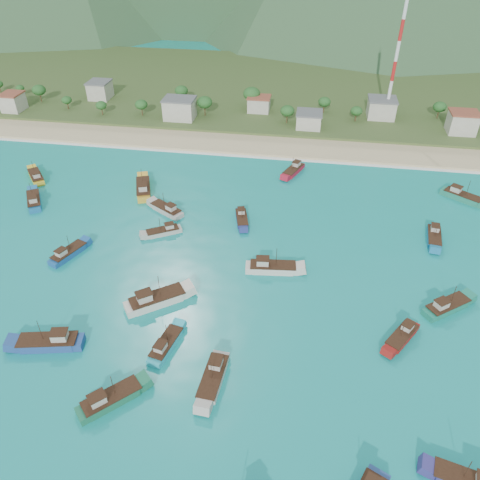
# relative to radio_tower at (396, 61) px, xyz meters

# --- Properties ---
(ground) EXTENTS (600.00, 600.00, 0.00)m
(ground) POSITION_rel_radio_tower_xyz_m (-49.23, -108.00, -22.41)
(ground) COLOR #0B7680
(ground) RESTS_ON ground
(beach) EXTENTS (400.00, 18.00, 1.20)m
(beach) POSITION_rel_radio_tower_xyz_m (-49.23, -29.00, -22.41)
(beach) COLOR beige
(beach) RESTS_ON ground
(land) EXTENTS (400.00, 110.00, 2.40)m
(land) POSITION_rel_radio_tower_xyz_m (-49.23, 32.00, -22.41)
(land) COLOR #385123
(land) RESTS_ON ground
(surf_line) EXTENTS (400.00, 2.50, 0.08)m
(surf_line) POSITION_rel_radio_tower_xyz_m (-49.23, -38.50, -22.41)
(surf_line) COLOR white
(surf_line) RESTS_ON ground
(village) EXTENTS (210.01, 27.19, 7.27)m
(village) POSITION_rel_radio_tower_xyz_m (-43.18, -6.94, -17.64)
(village) COLOR beige
(village) RESTS_ON ground
(vegetation) EXTENTS (279.81, 25.14, 8.82)m
(vegetation) POSITION_rel_radio_tower_xyz_m (-45.89, -4.17, -17.36)
(vegetation) COLOR #235623
(vegetation) RESTS_ON ground
(radio_tower) EXTENTS (1.20, 1.20, 41.62)m
(radio_tower) POSITION_rel_radio_tower_xyz_m (0.00, 0.00, 0.00)
(radio_tower) COLOR red
(radio_tower) RESTS_ON ground
(boat_1) EXTENTS (10.21, 10.16, 6.57)m
(boat_1) POSITION_rel_radio_tower_xyz_m (-56.77, -135.62, -21.61)
(boat_1) COLOR #196647
(boat_1) RESTS_ON ground
(boat_2) EXTENTS (9.19, 6.85, 5.36)m
(boat_2) POSITION_rel_radio_tower_xyz_m (-62.37, -86.28, -21.83)
(boat_2) COLOR #B3ACA3
(boat_2) RESTS_ON ground
(boat_5) EXTENTS (4.86, 10.13, 5.76)m
(boat_5) POSITION_rel_radio_tower_xyz_m (-51.01, -122.59, -21.76)
(boat_5) COLOR #27A7BD
(boat_5) RESTS_ON ground
(boat_6) EXTENTS (4.85, 9.59, 5.44)m
(boat_6) POSITION_rel_radio_tower_xyz_m (-43.58, -77.26, -21.81)
(boat_6) COLOR navy
(boat_6) RESTS_ON ground
(boat_8) EXTENTS (4.34, 10.49, 6.02)m
(boat_8) POSITION_rel_radio_tower_xyz_m (5.25, -78.00, -21.71)
(boat_8) COLOR #146B9D
(boat_8) RESTS_ON ground
(boat_10) EXTENTS (8.99, 9.95, 6.13)m
(boat_10) POSITION_rel_radio_tower_xyz_m (-109.05, -64.41, -21.69)
(boat_10) COLOR gold
(boat_10) RESTS_ON ground
(boat_11) EXTENTS (12.62, 10.66, 7.60)m
(boat_11) POSITION_rel_radio_tower_xyz_m (-56.43, -111.24, -21.42)
(boat_11) COLOR beige
(boat_11) RESTS_ON ground
(boat_12) EXTENTS (11.98, 4.63, 6.91)m
(boat_12) POSITION_rel_radio_tower_xyz_m (-33.56, -96.69, -21.55)
(boat_12) COLOR beige
(boat_12) RESTS_ON ground
(boat_13) EXTENTS (4.08, 11.31, 6.56)m
(boat_13) POSITION_rel_radio_tower_xyz_m (-40.60, -128.61, -21.61)
(boat_13) COLOR beige
(boat_13) RESTS_ON ground
(boat_14) EXTENTS (6.73, 10.65, 6.07)m
(boat_14) POSITION_rel_radio_tower_xyz_m (-31.85, -47.89, -21.70)
(boat_14) COLOR #A8172D
(boat_14) RESTS_ON ground
(boat_15) EXTENTS (6.50, 10.32, 5.88)m
(boat_15) POSITION_rel_radio_tower_xyz_m (-82.08, -98.76, -21.73)
(boat_15) COLOR #184E91
(boat_15) RESTS_ON ground
(boat_18) EXTENTS (10.50, 8.12, 6.17)m
(boat_18) POSITION_rel_radio_tower_xyz_m (-64.47, -76.28, -21.68)
(boat_18) COLOR #ACA49C
(boat_18) RESTS_ON ground
(boat_19) EXTENTS (7.76, 13.10, 7.44)m
(boat_19) POSITION_rel_radio_tower_xyz_m (-74.20, -66.73, -21.45)
(boat_19) COLOR gold
(boat_19) RESTS_ON ground
(boat_22) EXTENTS (10.81, 9.19, 6.52)m
(boat_22) POSITION_rel_radio_tower_xyz_m (3.51, -103.50, -21.62)
(boat_22) COLOR #16735D
(boat_22) RESTS_ON ground
(boat_25) EXTENTS (7.66, 9.47, 5.63)m
(boat_25) POSITION_rel_radio_tower_xyz_m (-6.58, -113.23, -21.78)
(boat_25) COLOR maroon
(boat_25) RESTS_ON ground
(boat_27) EXTENTS (11.33, 9.33, 6.77)m
(boat_27) POSITION_rel_radio_tower_xyz_m (16.45, -56.50, -21.57)
(boat_27) COLOR #1E7A60
(boat_27) RESTS_ON ground
(boat_29) EXTENTS (8.45, 11.00, 6.46)m
(boat_29) POSITION_rel_radio_tower_xyz_m (-102.43, -77.70, -21.63)
(boat_29) COLOR #176198
(boat_29) RESTS_ON ground
(boat_32) EXTENTS (12.77, 6.07, 7.26)m
(boat_32) POSITION_rel_radio_tower_xyz_m (-72.90, -125.69, -21.48)
(boat_32) COLOR navy
(boat_32) RESTS_ON ground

